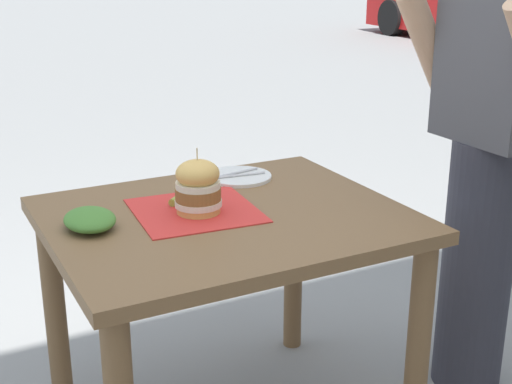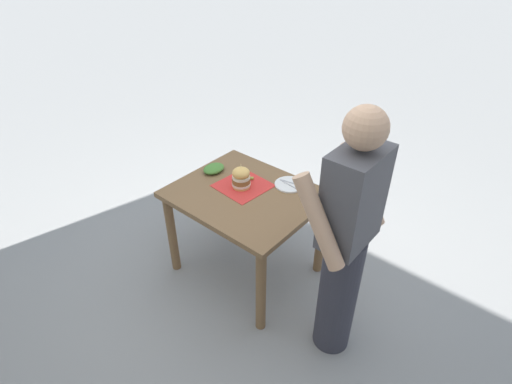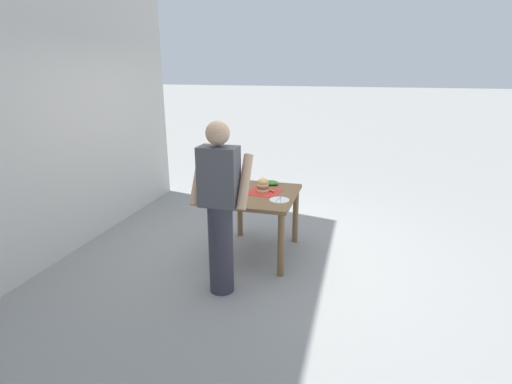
% 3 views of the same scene
% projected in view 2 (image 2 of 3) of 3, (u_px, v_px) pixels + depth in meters
% --- Properties ---
extents(ground_plane, '(80.00, 80.00, 0.00)m').
position_uv_depth(ground_plane, '(247.00, 268.00, 3.30)').
color(ground_plane, gray).
extents(patio_table, '(0.85, 1.02, 0.75)m').
position_uv_depth(patio_table, '(246.00, 207.00, 2.95)').
color(patio_table, brown).
rests_on(patio_table, ground).
extents(serving_paper, '(0.38, 0.38, 0.00)m').
position_uv_depth(serving_paper, '(243.00, 186.00, 2.95)').
color(serving_paper, red).
rests_on(serving_paper, patio_table).
extents(sandwich, '(0.14, 0.14, 0.19)m').
position_uv_depth(sandwich, '(241.00, 178.00, 2.89)').
color(sandwich, '#E5B25B').
rests_on(sandwich, serving_paper).
extents(pickle_spear, '(0.07, 0.08, 0.02)m').
position_uv_depth(pickle_spear, '(248.00, 178.00, 3.00)').
color(pickle_spear, '#8EA83D').
rests_on(pickle_spear, serving_paper).
extents(side_plate_with_forks, '(0.22, 0.22, 0.02)m').
position_uv_depth(side_plate_with_forks, '(289.00, 184.00, 2.95)').
color(side_plate_with_forks, white).
rests_on(side_plate_with_forks, patio_table).
extents(side_salad, '(0.18, 0.14, 0.05)m').
position_uv_depth(side_salad, '(214.00, 168.00, 3.11)').
color(side_salad, '#477F33').
rests_on(side_salad, patio_table).
extents(diner_across_table, '(0.55, 0.35, 1.69)m').
position_uv_depth(diner_across_table, '(346.00, 241.00, 2.24)').
color(diner_across_table, '#33333D').
rests_on(diner_across_table, ground).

